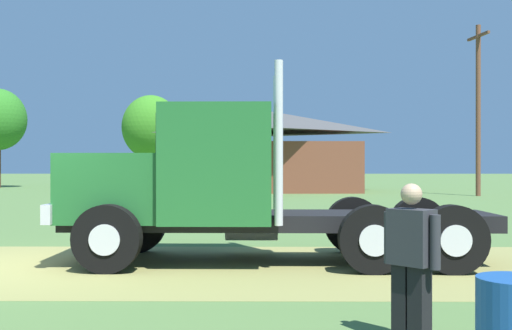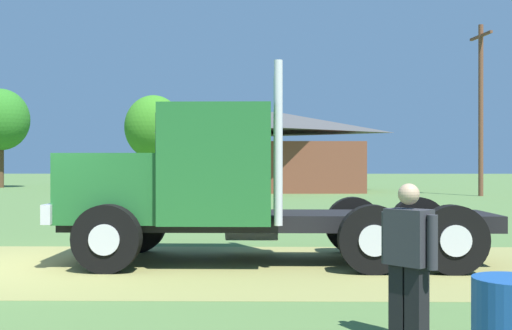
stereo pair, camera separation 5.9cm
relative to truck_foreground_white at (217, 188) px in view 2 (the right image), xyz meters
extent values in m
plane|color=#4E6E39|center=(-3.13, -0.60, -1.30)|extent=(200.00, 200.00, 0.00)
cube|color=olive|center=(-3.13, -0.60, -1.30)|extent=(120.00, 5.09, 0.01)
cube|color=black|center=(1.09, -0.03, -0.57)|extent=(7.43, 1.60, 0.28)
cube|color=#23662D|center=(-1.74, 0.00, 0.02)|extent=(1.75, 2.02, 1.17)
cube|color=silver|center=(-2.66, 0.01, -0.39)|extent=(0.18, 2.19, 0.32)
cube|color=#23662D|center=(0.04, -0.02, 0.42)|extent=(1.85, 2.30, 1.98)
cube|color=#2D3D4C|center=(-0.90, -0.01, 0.82)|extent=(0.06, 1.90, 0.87)
cylinder|color=silver|center=(1.06, -0.93, 0.77)|extent=(0.14, 0.14, 2.67)
cylinder|color=silver|center=(1.08, 0.88, 0.77)|extent=(0.14, 0.14, 2.67)
cylinder|color=silver|center=(0.59, 0.98, -0.79)|extent=(1.01, 0.53, 0.52)
cylinder|color=black|center=(-1.67, -1.14, -0.76)|extent=(1.09, 0.31, 1.09)
cylinder|color=silver|center=(-1.67, -1.30, -0.76)|extent=(0.49, 0.04, 0.49)
cylinder|color=black|center=(-1.65, 1.14, -0.76)|extent=(1.09, 0.31, 1.09)
cylinder|color=silver|center=(-1.64, 1.30, -0.76)|extent=(0.49, 0.04, 0.49)
cylinder|color=black|center=(3.79, -1.19, -0.76)|extent=(1.09, 0.31, 1.09)
cylinder|color=silver|center=(3.79, -1.35, -0.76)|extent=(0.49, 0.04, 0.49)
cylinder|color=black|center=(3.81, 1.09, -0.76)|extent=(1.09, 0.31, 1.09)
cylinder|color=silver|center=(3.81, 1.25, -0.76)|extent=(0.49, 0.04, 0.49)
cylinder|color=black|center=(2.54, -1.18, -0.76)|extent=(1.09, 0.31, 1.09)
cylinder|color=silver|center=(2.54, -1.34, -0.76)|extent=(0.49, 0.04, 0.49)
cylinder|color=black|center=(2.56, 1.10, -0.76)|extent=(1.09, 0.31, 1.09)
cylinder|color=silver|center=(2.56, 1.26, -0.76)|extent=(0.49, 0.04, 0.49)
cube|color=#2D2D33|center=(2.22, -4.94, -0.28)|extent=(0.47, 0.48, 0.54)
sphere|color=tan|center=(2.22, -4.94, 0.14)|extent=(0.21, 0.21, 0.21)
cube|color=black|center=(2.28, -5.01, -0.92)|extent=(0.24, 0.24, 0.76)
cube|color=black|center=(2.16, -4.88, -0.92)|extent=(0.24, 0.24, 0.76)
cylinder|color=#2D2D33|center=(2.40, -5.13, -0.30)|extent=(0.10, 0.10, 0.51)
cylinder|color=#2D2D33|center=(2.04, -4.76, -0.30)|extent=(0.10, 0.10, 0.51)
cube|color=brown|center=(1.51, 28.42, 0.23)|extent=(10.64, 7.51, 3.07)
pyramid|color=#464646|center=(1.51, 28.42, 3.11)|extent=(11.17, 7.89, 1.34)
cube|color=black|center=(0.08, 24.77, -0.20)|extent=(1.80, 0.12, 2.20)
cylinder|color=brown|center=(12.54, 22.52, 3.33)|extent=(0.26, 0.26, 9.26)
cube|color=brown|center=(12.54, 22.52, 7.36)|extent=(0.48, 2.19, 0.14)
cylinder|color=#513823|center=(-18.50, 33.99, 0.38)|extent=(0.44, 0.44, 3.36)
ellipsoid|color=#2B7321|center=(-18.50, 33.99, 3.70)|extent=(4.11, 4.11, 4.52)
cylinder|color=#513823|center=(-8.39, 40.34, 0.14)|extent=(0.44, 0.44, 2.89)
ellipsoid|color=#367E1F|center=(-8.39, 40.34, 3.51)|extent=(4.83, 4.83, 5.31)
camera|label=1|loc=(0.77, -10.86, 0.43)|focal=43.20mm
camera|label=2|loc=(0.83, -10.86, 0.43)|focal=43.20mm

